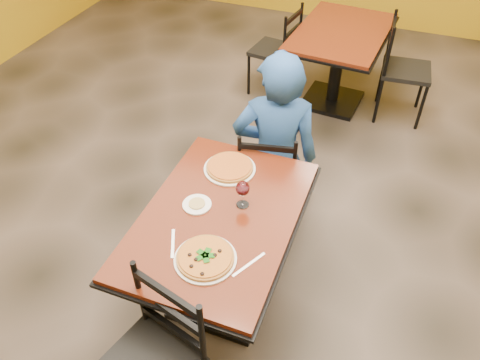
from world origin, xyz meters
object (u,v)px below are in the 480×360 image
at_px(diner, 277,134).
at_px(pizza_far, 230,167).
at_px(chair_second_left, 274,51).
at_px(pizza_main, 205,257).
at_px(table_second, 339,51).
at_px(chair_main_far, 268,174).
at_px(chair_second_right, 406,71).
at_px(side_plate, 197,205).
at_px(wine_glass, 243,193).
at_px(plate_main, 205,259).
at_px(plate_far, 230,169).
at_px(table_main, 220,239).

bearing_deg(diner, pizza_far, 62.83).
xyz_separation_m(chair_second_left, pizza_main, (0.53, -2.81, 0.33)).
bearing_deg(pizza_far, table_second, 83.70).
distance_m(chair_main_far, pizza_far, 0.54).
distance_m(table_second, chair_second_right, 0.63).
distance_m(pizza_main, side_plate, 0.38).
bearing_deg(diner, table_second, -111.43).
xyz_separation_m(chair_main_far, wine_glass, (0.06, -0.65, 0.41)).
distance_m(chair_second_right, wine_glass, 2.51).
relative_size(chair_main_far, diner, 0.68).
xyz_separation_m(plate_main, pizza_main, (0.00, 0.00, 0.02)).
xyz_separation_m(diner, plate_main, (0.03, -1.27, 0.13)).
bearing_deg(table_second, plate_far, -96.30).
bearing_deg(wine_glass, chair_second_left, 103.31).
distance_m(chair_second_right, side_plate, 2.66).
bearing_deg(chair_second_left, pizza_main, 19.01).
bearing_deg(chair_second_right, chair_main_far, 152.15).
distance_m(diner, plate_far, 0.62).
relative_size(table_main, side_plate, 7.69).
xyz_separation_m(chair_second_left, pizza_far, (0.39, -2.14, 0.33)).
bearing_deg(pizza_main, table_second, 88.04).
bearing_deg(plate_far, pizza_far, -45.00).
bearing_deg(wine_glass, plate_main, -94.96).
bearing_deg(pizza_main, wine_glass, 85.04).
relative_size(chair_second_left, chair_second_right, 0.95).
height_order(table_main, pizza_main, pizza_main).
bearing_deg(table_second, chair_main_far, -93.81).
bearing_deg(table_second, side_plate, -96.73).
bearing_deg(pizza_main, chair_main_far, 91.02).
bearing_deg(plate_far, chair_main_far, 73.31).
bearing_deg(chair_second_right, plate_far, 153.32).
distance_m(chair_second_right, diner, 1.72).
xyz_separation_m(table_main, chair_second_left, (-0.48, 2.51, -0.11)).
xyz_separation_m(table_main, side_plate, (-0.14, 0.03, 0.20)).
xyz_separation_m(chair_second_left, plate_main, (0.53, -2.81, 0.31)).
relative_size(plate_main, side_plate, 1.94).
distance_m(chair_second_left, pizza_main, 2.88).
relative_size(chair_main_far, side_plate, 5.32).
xyz_separation_m(table_main, chair_main_far, (0.03, 0.77, -0.13)).
relative_size(chair_second_right, side_plate, 5.84).
bearing_deg(table_second, plate_main, -91.96).
bearing_deg(plate_far, table_second, 83.70).
bearing_deg(chair_second_right, pizza_main, 160.87).
xyz_separation_m(table_second, wine_glass, (-0.06, -2.39, 0.29)).
height_order(plate_main, pizza_far, pizza_far).
bearing_deg(pizza_far, chair_second_right, 68.06).
xyz_separation_m(chair_second_right, plate_main, (-0.72, -2.81, 0.29)).
distance_m(chair_second_left, wine_glass, 2.49).
distance_m(table_main, pizza_main, 0.38).
relative_size(chair_second_right, diner, 0.75).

